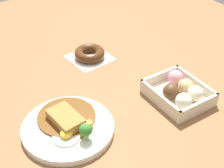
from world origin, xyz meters
TOP-DOWN VIEW (x-y plane):
  - ground_plane at (0.00, 0.00)m, footprint 1.60×1.60m
  - curry_plate at (-0.11, 0.15)m, footprint 0.24×0.24m
  - donut_box at (-0.17, -0.18)m, footprint 0.17×0.14m
  - chocolate_ring_donut at (0.16, -0.07)m, footprint 0.14×0.14m

SIDE VIEW (x-z plane):
  - ground_plane at x=0.00m, z-range 0.00..0.00m
  - curry_plate at x=-0.11m, z-range -0.02..0.05m
  - chocolate_ring_donut at x=0.16m, z-range 0.00..0.03m
  - donut_box at x=-0.17m, z-range 0.00..0.05m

